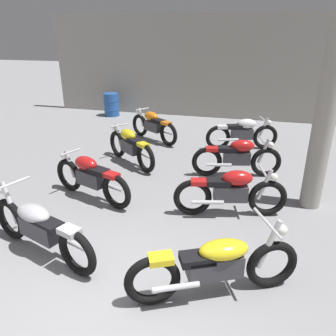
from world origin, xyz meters
The scene contains 12 objects.
ground_plane centered at (0.00, 0.00, 0.00)m, with size 60.00×60.00×0.00m, color gray.
back_wall centered at (0.00, 9.98, 1.80)m, with size 12.55×0.24×3.60m, color #9E998E.
support_pillar centered at (2.68, 3.59, 1.60)m, with size 0.36×0.36×3.20m, color #9E998E.
motorcycle_left_row_0 centered at (-1.25, 1.01, 0.45)m, with size 2.09×0.93×0.97m.
motorcycle_left_row_1 centered at (-1.36, 2.77, 0.46)m, with size 1.89×0.80×0.88m.
motorcycle_left_row_2 centered at (-1.30, 4.68, 0.46)m, with size 1.63×1.29×0.88m.
motorcycle_left_row_3 centered at (-1.32, 6.59, 0.46)m, with size 1.72×1.15×0.88m.
motorcycle_right_row_0 centered at (1.27, 0.85, 0.45)m, with size 1.99×1.11×0.97m.
motorcycle_right_row_1 centered at (1.27, 2.84, 0.46)m, with size 1.94×0.68×0.88m.
motorcycle_right_row_2 centered at (1.24, 4.59, 0.46)m, with size 1.94×0.68×0.88m.
motorcycle_right_row_3 centered at (1.24, 6.48, 0.46)m, with size 1.91×0.75×0.88m.
oil_drum centered at (-3.78, 9.13, 0.43)m, with size 0.59×0.59×0.85m.
Camera 1 is at (1.55, -2.39, 3.03)m, focal length 35.50 mm.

